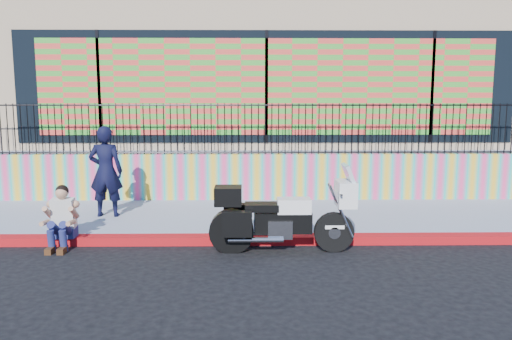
{
  "coord_description": "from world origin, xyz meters",
  "views": [
    {
      "loc": [
        -0.45,
        -8.6,
        2.55
      ],
      "look_at": [
        -0.31,
        1.2,
        1.15
      ],
      "focal_mm": 35.0,
      "sensor_mm": 36.0,
      "label": 1
    }
  ],
  "objects": [
    {
      "name": "ground",
      "position": [
        0.0,
        0.0,
        0.0
      ],
      "size": [
        90.0,
        90.0,
        0.0
      ],
      "primitive_type": "plane",
      "color": "black",
      "rests_on": "ground"
    },
    {
      "name": "red_curb",
      "position": [
        0.0,
        0.0,
        0.07
      ],
      "size": [
        16.0,
        0.3,
        0.15
      ],
      "primitive_type": "cube",
      "color": "#AC0C19",
      "rests_on": "ground"
    },
    {
      "name": "sidewalk",
      "position": [
        0.0,
        1.65,
        0.07
      ],
      "size": [
        16.0,
        3.0,
        0.15
      ],
      "primitive_type": "cube",
      "color": "#929AAF",
      "rests_on": "ground"
    },
    {
      "name": "mural_wall",
      "position": [
        0.0,
        3.25,
        0.7
      ],
      "size": [
        16.0,
        0.2,
        1.1
      ],
      "primitive_type": "cube",
      "color": "#FF4385",
      "rests_on": "sidewalk"
    },
    {
      "name": "metal_fence",
      "position": [
        0.0,
        3.25,
        1.85
      ],
      "size": [
        15.8,
        0.04,
        1.2
      ],
      "primitive_type": null,
      "color": "black",
      "rests_on": "mural_wall"
    },
    {
      "name": "elevated_platform",
      "position": [
        0.0,
        8.35,
        0.62
      ],
      "size": [
        16.0,
        10.0,
        1.25
      ],
      "primitive_type": "cube",
      "color": "#929AAF",
      "rests_on": "ground"
    },
    {
      "name": "storefront_building",
      "position": [
        0.0,
        8.13,
        3.25
      ],
      "size": [
        14.0,
        8.06,
        4.0
      ],
      "color": "tan",
      "rests_on": "elevated_platform"
    },
    {
      "name": "police_motorcycle",
      "position": [
        0.07,
        -0.48,
        0.62
      ],
      "size": [
        2.39,
        0.79,
        1.49
      ],
      "color": "black",
      "rests_on": "ground"
    },
    {
      "name": "police_officer",
      "position": [
        -3.38,
        1.54,
        1.08
      ],
      "size": [
        0.68,
        0.45,
        1.87
      ],
      "primitive_type": "imported",
      "rotation": [
        0.0,
        0.0,
        3.15
      ],
      "color": "black",
      "rests_on": "sidewalk"
    },
    {
      "name": "seated_man",
      "position": [
        -3.67,
        -0.26,
        0.45
      ],
      "size": [
        0.54,
        0.71,
        1.06
      ],
      "color": "navy",
      "rests_on": "ground"
    }
  ]
}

